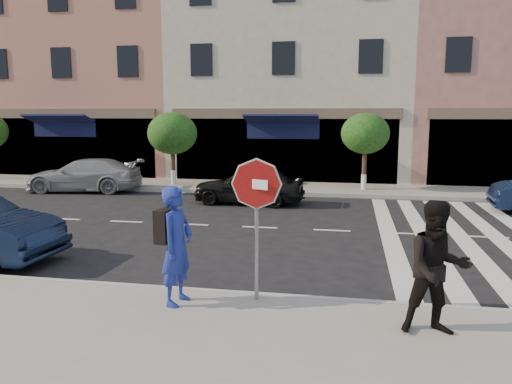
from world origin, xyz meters
name	(u,v)px	position (x,y,z in m)	size (l,w,h in m)	color
ground	(225,271)	(0.00, 0.00, 0.00)	(120.00, 120.00, 0.00)	black
sidewalk_near	(153,356)	(0.00, -3.75, 0.07)	(60.00, 4.50, 0.15)	gray
sidewalk_far	(290,188)	(0.00, 11.00, 0.07)	(60.00, 3.00, 0.15)	gray
building_west_mid	(106,43)	(-11.00, 17.00, 7.00)	(10.00, 9.00, 14.00)	tan
building_centre	(295,68)	(-0.50, 17.00, 5.50)	(11.00, 9.00, 11.00)	beige
street_tree_wb	(172,134)	(-5.00, 10.80, 2.31)	(2.10, 2.10, 3.06)	#473323
street_tree_c	(365,134)	(3.00, 10.80, 2.36)	(1.90, 1.90, 3.04)	#473323
stop_sign	(256,197)	(0.99, -1.77, 1.85)	(0.77, 0.34, 2.32)	gray
photographer	(177,246)	(-0.23, -2.13, 1.10)	(0.69, 0.45, 1.89)	navy
walker	(437,268)	(3.63, -2.56, 1.08)	(0.91, 0.71, 1.86)	black
car_far_left	(84,175)	(-8.20, 9.10, 0.67)	(1.87, 4.61, 1.34)	#9C9CA1
car_far_mid	(249,185)	(-1.03, 7.60, 0.66)	(1.55, 3.86, 1.31)	black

